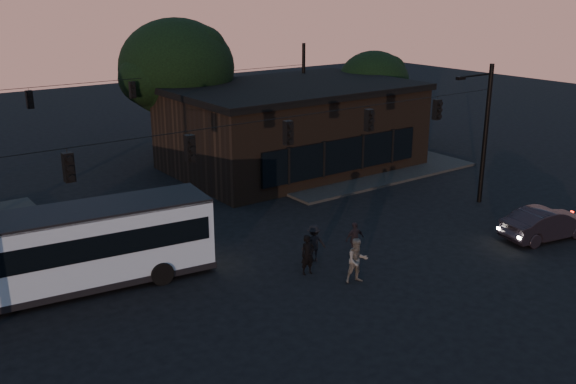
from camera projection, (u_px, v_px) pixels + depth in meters
ground at (348, 291)px, 24.88m from camera, size 120.00×120.00×0.00m
sidewalk_far_right at (346, 165)px, 42.37m from camera, size 14.00×10.00×0.15m
building at (292, 126)px, 41.41m from camera, size 15.40×10.41×5.40m
tree_behind at (177, 68)px, 42.20m from camera, size 7.60×7.60×9.43m
tree_right at (374, 81)px, 47.42m from camera, size 5.20×5.20×6.86m
signal_rig_near at (288, 159)px, 26.61m from camera, size 26.24×0.30×7.50m
signal_rig_far at (134, 109)px, 39.02m from camera, size 26.24×0.30×7.50m
bus at (63, 247)px, 24.39m from camera, size 11.63×4.03×3.21m
car at (547, 224)px, 29.87m from camera, size 4.73×2.40×1.49m
pedestrian_a at (308, 255)px, 26.12m from camera, size 0.66×0.48×1.70m
pedestrian_b at (357, 261)px, 25.37m from camera, size 1.08×0.95×1.85m
pedestrian_c at (355, 239)px, 27.97m from camera, size 0.95×0.49×1.55m
pedestrian_d at (314, 243)px, 27.37m from camera, size 1.22×0.95×1.65m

